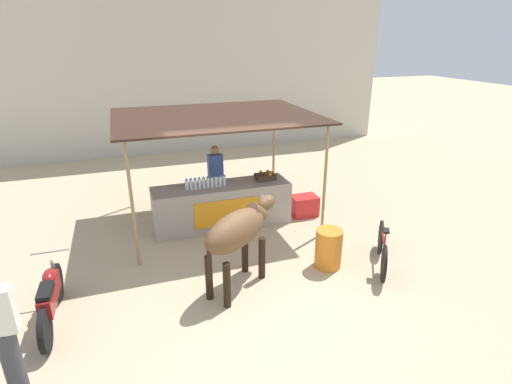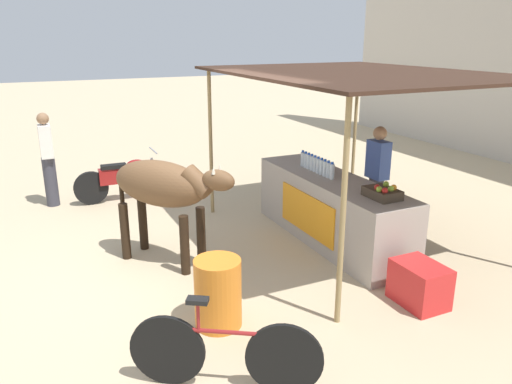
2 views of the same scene
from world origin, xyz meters
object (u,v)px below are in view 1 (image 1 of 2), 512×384
Objects in this scene: bicycle_leaning at (382,249)px; fruit_crate at (266,176)px; motorcycle_parked at (50,296)px; vendor_behind_counter at (216,179)px; cooler_box at (304,206)px; stall_counter at (222,205)px; water_barrel at (328,248)px; cow at (238,231)px; passerby_on_street at (4,334)px.

fruit_crate is at bearing 116.31° from bicycle_leaning.
fruit_crate reaches higher than motorcycle_parked.
cooler_box is (1.91, -0.85, -0.61)m from vendor_behind_counter.
fruit_crate reaches higher than stall_counter.
stall_counter is 6.82× the size of fruit_crate.
fruit_crate is 0.24× the size of motorcycle_parked.
cow is (-1.72, -0.06, 0.66)m from water_barrel.
cooler_box is 0.36× the size of passerby_on_street.
vendor_behind_counter is 4.49m from motorcycle_parked.
passerby_on_street reaches higher than fruit_crate.
cow reaches higher than cooler_box.
fruit_crate is at bearing 2.87° from stall_counter.
passerby_on_street reaches higher than motorcycle_parked.
bicycle_leaning is at bearing -5.13° from cow.
water_barrel is at bearing -81.12° from fruit_crate.
water_barrel is at bearing -58.46° from stall_counter.
passerby_on_street is at bearing -101.12° from motorcycle_parked.
stall_counter is 4.98m from passerby_on_street.
passerby_on_street is at bearing -133.84° from stall_counter.
vendor_behind_counter reaches higher than fruit_crate.
motorcycle_parked reaches higher than cooler_box.
vendor_behind_counter reaches higher than stall_counter.
fruit_crate is at bearing 29.27° from motorcycle_parked.
cooler_box is 0.36× the size of cow.
stall_counter is 1.79× the size of cow.
passerby_on_street is at bearing -170.37° from bicycle_leaning.
vendor_behind_counter reaches higher than cow.
cow is at bearing -97.60° from stall_counter.
cow is 1.02× the size of passerby_on_street.
motorcycle_parked is at bearing -156.67° from cooler_box.
bicycle_leaning is (5.54, -0.28, -0.08)m from motorcycle_parked.
vendor_behind_counter is 0.92× the size of motorcycle_parked.
cow is (-2.28, -2.26, 0.79)m from cooler_box.
passerby_on_street is (-0.25, -1.26, 0.42)m from motorcycle_parked.
cooler_box is at bearing 32.82° from passerby_on_street.
bicycle_leaning is at bearing -2.88° from motorcycle_parked.
vendor_behind_counter is 3.14m from cow.
water_barrel is 0.99m from bicycle_leaning.
stall_counter is 1.18m from fruit_crate.
vendor_behind_counter reaches higher than cooler_box.
bicycle_leaning is at bearing -55.53° from vendor_behind_counter.
fruit_crate is 0.27× the size of passerby_on_street.
vendor_behind_counter and passerby_on_street have the same top height.
motorcycle_parked is at bearing -179.68° from water_barrel.
fruit_crate is at bearing 60.65° from cow.
vendor_behind_counter is 3.37m from water_barrel.
motorcycle_parked is (-3.24, -3.07, -0.42)m from vendor_behind_counter.
fruit_crate is (1.04, 0.05, 0.55)m from stall_counter.
bicycle_leaning is at bearing -81.18° from cooler_box.
passerby_on_street is (-4.48, -3.63, -0.18)m from fruit_crate.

